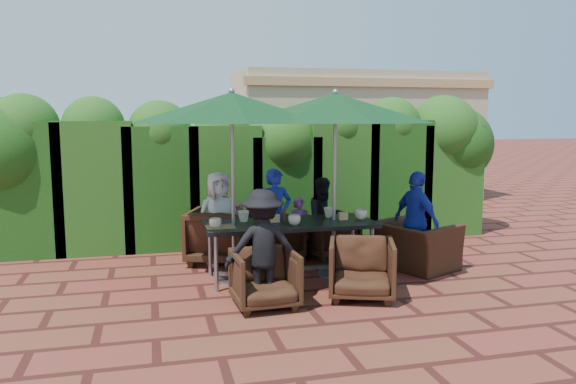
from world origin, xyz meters
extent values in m
plane|color=maroon|center=(0.00, 0.00, 0.00)|extent=(80.00, 80.00, 0.00)
cube|color=black|center=(0.07, 0.03, 0.72)|extent=(2.21, 0.90, 0.05)
cube|color=gray|center=(0.07, 0.03, 0.12)|extent=(2.01, 0.05, 0.05)
cylinder|color=gray|center=(-0.93, -0.32, 0.35)|extent=(0.05, 0.05, 0.70)
cylinder|color=gray|center=(-0.93, 0.38, 0.35)|extent=(0.05, 0.05, 0.70)
cylinder|color=gray|center=(1.08, -0.32, 0.35)|extent=(0.05, 0.05, 0.70)
cylinder|color=gray|center=(1.08, 0.38, 0.35)|extent=(0.05, 0.05, 0.70)
cylinder|color=gray|center=(-0.66, 0.07, 0.01)|extent=(0.44, 0.44, 0.03)
cylinder|color=gray|center=(-0.66, 0.07, 1.20)|extent=(0.04, 0.04, 2.40)
cone|color=black|center=(-0.66, 0.07, 2.22)|extent=(2.44, 2.44, 0.38)
sphere|color=gray|center=(-0.66, 0.07, 2.42)|extent=(0.08, 0.08, 0.08)
cylinder|color=gray|center=(0.68, 0.05, 0.01)|extent=(0.44, 0.44, 0.03)
cylinder|color=gray|center=(0.68, 0.05, 1.20)|extent=(0.04, 0.04, 2.40)
cone|color=black|center=(0.68, 0.05, 2.22)|extent=(2.60, 2.60, 0.38)
sphere|color=gray|center=(0.68, 0.05, 2.42)|extent=(0.08, 0.08, 0.08)
imported|color=black|center=(-0.73, 1.07, 0.43)|extent=(1.07, 1.04, 0.86)
imported|color=black|center=(0.08, 1.03, 0.36)|extent=(0.86, 0.83, 0.72)
imported|color=black|center=(0.94, 1.04, 0.37)|extent=(0.85, 0.82, 0.73)
imported|color=black|center=(-0.47, -0.99, 0.35)|extent=(0.72, 0.68, 0.71)
imported|color=black|center=(0.69, -0.95, 0.38)|extent=(0.94, 0.91, 0.77)
imported|color=black|center=(1.88, 0.06, 0.44)|extent=(1.01, 1.18, 0.88)
imported|color=silver|center=(-0.74, 0.97, 0.67)|extent=(0.72, 0.51, 1.33)
imported|color=#2031B2|center=(0.09, 0.93, 0.68)|extent=(0.58, 0.52, 1.36)
imported|color=black|center=(0.83, 0.96, 0.61)|extent=(0.65, 0.47, 1.21)
imported|color=black|center=(-0.47, -0.88, 0.66)|extent=(0.87, 0.44, 1.31)
imported|color=#2031B2|center=(1.86, 0.01, 0.69)|extent=(0.62, 0.89, 1.37)
imported|color=#C84663|center=(-0.43, 1.07, 0.42)|extent=(0.36, 0.32, 0.85)
imported|color=#8D4392|center=(0.46, 1.00, 0.46)|extent=(0.37, 0.32, 0.92)
imported|color=#257C22|center=(1.90, 4.20, 0.77)|extent=(1.53, 0.97, 1.55)
imported|color=#C84663|center=(2.80, 4.53, 0.82)|extent=(0.89, 0.68, 1.64)
imported|color=gray|center=(3.70, 4.20, 0.95)|extent=(1.33, 1.12, 1.91)
imported|color=beige|center=(-0.91, -0.12, 0.81)|extent=(0.15, 0.15, 0.12)
imported|color=beige|center=(-0.51, 0.19, 0.82)|extent=(0.15, 0.15, 0.15)
imported|color=beige|center=(0.08, -0.17, 0.81)|extent=(0.16, 0.16, 0.13)
imported|color=beige|center=(0.67, 0.24, 0.82)|extent=(0.14, 0.14, 0.14)
imported|color=beige|center=(1.04, -0.01, 0.82)|extent=(0.17, 0.17, 0.13)
cylinder|color=#B20C0A|center=(-0.14, 0.09, 0.83)|extent=(0.04, 0.04, 0.17)
cylinder|color=#4C230C|center=(0.01, 0.08, 0.83)|extent=(0.04, 0.04, 0.17)
cube|color=#906845|center=(-0.85, -0.11, 0.76)|extent=(0.35, 0.25, 0.02)
cube|color=tan|center=(-0.12, 0.06, 0.80)|extent=(0.12, 0.06, 0.10)
cube|color=tan|center=(0.80, 0.02, 0.80)|extent=(0.12, 0.06, 0.10)
cube|color=#12370F|center=(-3.50, 2.30, 1.01)|extent=(1.15, 0.95, 2.03)
sphere|color=#12370F|center=(-3.50, 2.30, 1.93)|extent=(1.06, 1.06, 1.06)
cube|color=#12370F|center=(-2.50, 2.30, 1.02)|extent=(1.15, 0.95, 2.04)
sphere|color=#12370F|center=(-2.50, 2.30, 1.94)|extent=(0.96, 0.96, 0.96)
cube|color=#12370F|center=(-1.50, 2.30, 0.98)|extent=(1.15, 0.95, 1.96)
sphere|color=#12370F|center=(-1.50, 2.30, 1.86)|extent=(1.02, 1.02, 1.02)
cube|color=#12370F|center=(-0.50, 2.30, 0.98)|extent=(1.15, 0.95, 1.97)
sphere|color=#12370F|center=(-0.50, 2.30, 1.87)|extent=(0.93, 0.93, 0.93)
cube|color=#12370F|center=(0.50, 2.30, 0.89)|extent=(1.15, 0.95, 1.78)
sphere|color=#12370F|center=(0.50, 2.30, 1.68)|extent=(1.23, 1.23, 1.23)
cube|color=#12370F|center=(1.50, 2.30, 1.02)|extent=(1.15, 0.95, 2.04)
sphere|color=#12370F|center=(1.50, 2.30, 1.94)|extent=(1.03, 1.03, 1.03)
cube|color=#12370F|center=(2.50, 2.30, 1.02)|extent=(1.15, 0.95, 2.05)
sphere|color=#12370F|center=(2.50, 2.30, 1.95)|extent=(1.01, 1.01, 1.01)
cube|color=#12370F|center=(3.50, 2.30, 0.98)|extent=(1.15, 0.95, 1.96)
sphere|color=#12370F|center=(3.50, 2.30, 1.86)|extent=(1.28, 1.28, 1.28)
sphere|color=#12370F|center=(-3.80, 2.40, 1.60)|extent=(1.60, 1.60, 1.60)
sphere|color=#12370F|center=(3.80, 2.40, 1.60)|extent=(1.40, 1.40, 1.40)
cube|color=tan|center=(3.50, 7.00, 1.60)|extent=(6.00, 3.00, 3.20)
cube|color=tan|center=(3.50, 5.55, 2.90)|extent=(6.20, 0.25, 0.20)
camera|label=1|loc=(-1.67, -6.92, 2.11)|focal=35.00mm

